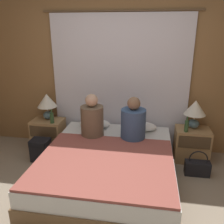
{
  "coord_description": "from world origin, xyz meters",
  "views": [
    {
      "loc": [
        0.49,
        -2.0,
        1.95
      ],
      "look_at": [
        0.0,
        0.98,
        0.89
      ],
      "focal_mm": 38.0,
      "sensor_mm": 36.0,
      "label": 1
    }
  ],
  "objects_px": {
    "pillow_left": "(94,123)",
    "backpack_on_floor": "(41,149)",
    "lamp_right": "(195,110)",
    "beer_bottle_on_right_stand": "(187,126)",
    "nightstand_left": "(49,134)",
    "lamp_left": "(47,102)",
    "bed": "(108,167)",
    "beer_bottle_on_left_stand": "(52,118)",
    "nightstand_right": "(192,144)",
    "pillow_right": "(140,126)",
    "handbag_on_floor": "(197,167)",
    "person_left_in_bed": "(92,119)",
    "person_right_in_bed": "(133,123)"
  },
  "relations": [
    {
      "from": "pillow_right",
      "to": "backpack_on_floor",
      "type": "distance_m",
      "value": 1.59
    },
    {
      "from": "beer_bottle_on_left_stand",
      "to": "nightstand_left",
      "type": "bearing_deg",
      "value": 140.94
    },
    {
      "from": "lamp_right",
      "to": "person_left_in_bed",
      "type": "distance_m",
      "value": 1.54
    },
    {
      "from": "nightstand_left",
      "to": "lamp_right",
      "type": "xyz_separation_m",
      "value": [
        2.35,
        0.06,
        0.55
      ]
    },
    {
      "from": "nightstand_right",
      "to": "beer_bottle_on_right_stand",
      "type": "relative_size",
      "value": 2.24
    },
    {
      "from": "bed",
      "to": "beer_bottle_on_left_stand",
      "type": "bearing_deg",
      "value": 147.64
    },
    {
      "from": "lamp_left",
      "to": "handbag_on_floor",
      "type": "relative_size",
      "value": 1.17
    },
    {
      "from": "lamp_right",
      "to": "pillow_left",
      "type": "xyz_separation_m",
      "value": [
        -1.54,
        -0.04,
        -0.31
      ]
    },
    {
      "from": "lamp_left",
      "to": "backpack_on_floor",
      "type": "distance_m",
      "value": 0.76
    },
    {
      "from": "person_left_in_bed",
      "to": "person_right_in_bed",
      "type": "xyz_separation_m",
      "value": [
        0.6,
        0.0,
        -0.01
      ]
    },
    {
      "from": "lamp_left",
      "to": "beer_bottle_on_right_stand",
      "type": "distance_m",
      "value": 2.24
    },
    {
      "from": "lamp_left",
      "to": "person_right_in_bed",
      "type": "bearing_deg",
      "value": -14.71
    },
    {
      "from": "bed",
      "to": "handbag_on_floor",
      "type": "xyz_separation_m",
      "value": [
        1.21,
        0.35,
        -0.1
      ]
    },
    {
      "from": "pillow_left",
      "to": "pillow_right",
      "type": "distance_m",
      "value": 0.74
    },
    {
      "from": "bed",
      "to": "beer_bottle_on_left_stand",
      "type": "height_order",
      "value": "beer_bottle_on_left_stand"
    },
    {
      "from": "nightstand_left",
      "to": "person_left_in_bed",
      "type": "bearing_deg",
      "value": -20.76
    },
    {
      "from": "nightstand_right",
      "to": "person_left_in_bed",
      "type": "relative_size",
      "value": 0.8
    },
    {
      "from": "lamp_right",
      "to": "backpack_on_floor",
      "type": "distance_m",
      "value": 2.43
    },
    {
      "from": "nightstand_right",
      "to": "nightstand_left",
      "type": "bearing_deg",
      "value": 180.0
    },
    {
      "from": "bed",
      "to": "lamp_right",
      "type": "distance_m",
      "value": 1.55
    },
    {
      "from": "lamp_left",
      "to": "beer_bottle_on_left_stand",
      "type": "xyz_separation_m",
      "value": [
        0.14,
        -0.17,
        -0.2
      ]
    },
    {
      "from": "bed",
      "to": "pillow_left",
      "type": "height_order",
      "value": "pillow_left"
    },
    {
      "from": "backpack_on_floor",
      "to": "handbag_on_floor",
      "type": "xyz_separation_m",
      "value": [
        2.34,
        -0.02,
        -0.08
      ]
    },
    {
      "from": "lamp_right",
      "to": "pillow_left",
      "type": "bearing_deg",
      "value": -178.64
    },
    {
      "from": "nightstand_left",
      "to": "beer_bottle_on_right_stand",
      "type": "relative_size",
      "value": 2.24
    },
    {
      "from": "pillow_left",
      "to": "backpack_on_floor",
      "type": "bearing_deg",
      "value": -151.31
    },
    {
      "from": "lamp_right",
      "to": "beer_bottle_on_right_stand",
      "type": "distance_m",
      "value": 0.29
    },
    {
      "from": "bed",
      "to": "pillow_right",
      "type": "distance_m",
      "value": 0.92
    },
    {
      "from": "nightstand_right",
      "to": "pillow_right",
      "type": "height_order",
      "value": "pillow_right"
    },
    {
      "from": "pillow_right",
      "to": "beer_bottle_on_left_stand",
      "type": "distance_m",
      "value": 1.42
    },
    {
      "from": "beer_bottle_on_left_stand",
      "to": "backpack_on_floor",
      "type": "distance_m",
      "value": 0.51
    },
    {
      "from": "person_left_in_bed",
      "to": "beer_bottle_on_right_stand",
      "type": "bearing_deg",
      "value": 8.87
    },
    {
      "from": "pillow_left",
      "to": "handbag_on_floor",
      "type": "bearing_deg",
      "value": -15.55
    },
    {
      "from": "pillow_right",
      "to": "backpack_on_floor",
      "type": "xyz_separation_m",
      "value": [
        -1.51,
        -0.42,
        -0.3
      ]
    },
    {
      "from": "nightstand_right",
      "to": "bed",
      "type": "bearing_deg",
      "value": -146.8
    },
    {
      "from": "lamp_left",
      "to": "beer_bottle_on_right_stand",
      "type": "height_order",
      "value": "lamp_left"
    },
    {
      "from": "lamp_right",
      "to": "nightstand_left",
      "type": "bearing_deg",
      "value": -178.6
    },
    {
      "from": "handbag_on_floor",
      "to": "pillow_left",
      "type": "bearing_deg",
      "value": 164.45
    },
    {
      "from": "person_right_in_bed",
      "to": "beer_bottle_on_left_stand",
      "type": "distance_m",
      "value": 1.34
    },
    {
      "from": "beer_bottle_on_left_stand",
      "to": "backpack_on_floor",
      "type": "height_order",
      "value": "beer_bottle_on_left_stand"
    },
    {
      "from": "nightstand_right",
      "to": "backpack_on_floor",
      "type": "height_order",
      "value": "nightstand_right"
    },
    {
      "from": "pillow_left",
      "to": "beer_bottle_on_right_stand",
      "type": "bearing_deg",
      "value": -5.32
    },
    {
      "from": "lamp_left",
      "to": "person_right_in_bed",
      "type": "distance_m",
      "value": 1.51
    },
    {
      "from": "nightstand_right",
      "to": "beer_bottle_on_right_stand",
      "type": "bearing_deg",
      "value": -138.27
    },
    {
      "from": "person_right_in_bed",
      "to": "beer_bottle_on_left_stand",
      "type": "relative_size",
      "value": 2.75
    },
    {
      "from": "bed",
      "to": "beer_bottle_on_left_stand",
      "type": "distance_m",
      "value": 1.29
    },
    {
      "from": "nightstand_right",
      "to": "person_left_in_bed",
      "type": "xyz_separation_m",
      "value": [
        -1.49,
        -0.32,
        0.45
      ]
    },
    {
      "from": "nightstand_left",
      "to": "lamp_left",
      "type": "xyz_separation_m",
      "value": [
        0.0,
        0.06,
        0.55
      ]
    },
    {
      "from": "bed",
      "to": "beer_bottle_on_right_stand",
      "type": "relative_size",
      "value": 8.43
    },
    {
      "from": "backpack_on_floor",
      "to": "handbag_on_floor",
      "type": "distance_m",
      "value": 2.35
    }
  ]
}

